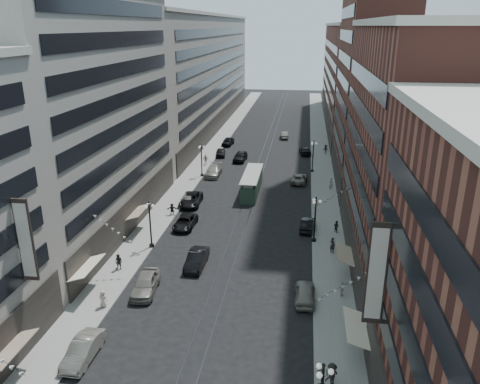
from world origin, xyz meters
The scene contains 40 objects.
ground centered at (0.00, 60.00, 0.00)m, with size 220.00×220.00×0.00m, color black.
sidewalk_west centered at (-11.00, 70.00, 0.07)m, with size 4.00×180.00×0.15m, color gray.
sidewalk_east centered at (11.00, 70.00, 0.07)m, with size 4.00×180.00×0.15m, color gray.
rail_west centered at (-0.70, 70.00, 0.01)m, with size 0.12×180.00×0.02m, color #2D2D33.
rail_east centered at (0.70, 70.00, 0.01)m, with size 0.12×180.00×0.02m, color #2D2D33.
building_west_mid centered at (-17.00, 33.00, 14.00)m, with size 8.00×36.00×28.00m, color gray.
building_west_far centered at (-17.00, 96.00, 13.00)m, with size 8.00×90.00×26.00m, color gray.
building_east_mid centered at (17.00, 28.00, 12.00)m, with size 8.00×30.00×24.00m, color brown.
building_east_tower centered at (17.00, 56.00, 21.00)m, with size 8.00×26.00×42.00m, color brown.
building_east_far centered at (17.00, 105.00, 12.00)m, with size 8.00×72.00×24.00m, color brown.
lamppost_sw_far centered at (-9.20, 28.00, 3.10)m, with size 1.03×1.14×5.52m.
lamppost_sw_mid centered at (-9.20, 55.00, 3.10)m, with size 1.03×1.14×5.52m.
lamppost_se_far centered at (9.20, 32.00, 3.10)m, with size 1.03×1.14×5.52m.
lamppost_se_mid centered at (9.20, 60.00, 3.10)m, with size 1.03×1.14×5.52m.
streetcar centered at (0.00, 48.24, 1.41)m, with size 2.45×11.05×3.06m.
car_1 centered at (-8.40, 8.99, 0.79)m, with size 1.68×4.81×1.59m, color slate.
car_2 centered at (-6.80, 34.14, 0.70)m, with size 2.34×5.07×1.41m, color black.
car_4 centered at (8.24, 19.42, 0.79)m, with size 1.87×4.64×1.58m, color slate.
car_5 centered at (-3.11, 24.44, 0.83)m, with size 1.75×5.01×1.65m, color black.
pedestrian_1 centered at (-9.67, 15.67, 0.96)m, with size 0.79×0.43×1.62m, color #B6A797.
pedestrian_2 centered at (-10.86, 22.40, 1.00)m, with size 0.83×0.46×1.71m, color black.
pedestrian_3 centered at (10.17, 8.61, 1.05)m, with size 1.16×0.48×1.80m, color black.
pedestrian_4 centered at (11.64, 20.38, 0.91)m, with size 0.89×0.41×1.53m, color #B3AD94.
car_7 centered at (-7.90, 41.94, 0.80)m, with size 2.64×5.72×1.59m, color black.
car_8 centered at (-7.40, 55.81, 0.84)m, with size 2.36×5.81×1.69m, color gray.
car_9 centered at (-8.40, 77.18, 0.82)m, with size 1.93×4.79×1.63m, color black.
car_10 centered at (8.40, 35.46, 0.72)m, with size 1.52×4.35×1.43m, color black.
car_11 centered at (7.05, 54.09, 0.71)m, with size 2.36×5.12×1.42m, color gray.
car_12 centered at (7.88, 72.08, 0.71)m, with size 1.98×4.86×1.41m, color black.
car_13 centered at (-4.13, 65.40, 0.89)m, with size 2.11×5.24×1.79m, color black.
car_14 centered at (3.14, 85.39, 0.75)m, with size 1.58×4.53×1.49m, color slate.
pedestrian_5 centered at (-9.50, 37.70, 0.93)m, with size 1.44×0.41×1.55m, color black.
pedestrian_6 centered at (-9.94, 61.66, 1.08)m, with size 1.10×0.50×1.87m, color gray.
pedestrian_7 centered at (11.92, 34.95, 0.90)m, with size 0.73×0.40×1.50m, color black.
pedestrian_8 centered at (11.89, 50.82, 1.12)m, with size 0.71×0.46×1.94m, color #C0B69F.
pedestrian_9 centered at (11.88, 72.41, 1.05)m, with size 1.16×0.48×1.79m, color black.
car_extra_0 centered at (-6.80, 18.81, 0.89)m, with size 2.10×5.21×1.78m, color gray.
car_extra_1 centered at (-8.40, 41.83, 0.79)m, with size 1.86×4.62×1.57m, color gray.
car_extra_2 centered at (-8.40, 68.26, 0.74)m, with size 1.75×4.35×1.48m, color black.
pedestrian_extra_0 centered at (11.19, 29.31, 1.07)m, with size 0.67×0.44×1.84m, color black.
Camera 1 is at (7.44, -18.44, 24.01)m, focal length 35.00 mm.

